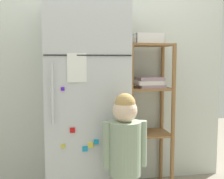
% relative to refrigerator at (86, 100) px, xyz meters
% --- Properties ---
extents(kitchen_wall_back, '(2.49, 0.03, 2.22)m').
position_rel_refrigerator_xyz_m(kitchen_wall_back, '(0.14, 0.35, 0.25)').
color(kitchen_wall_back, silver).
rests_on(kitchen_wall_back, ground).
extents(refrigerator, '(0.63, 0.67, 1.72)m').
position_rel_refrigerator_xyz_m(refrigerator, '(0.00, 0.00, 0.00)').
color(refrigerator, silver).
rests_on(refrigerator, ground).
extents(child_standing, '(0.31, 0.23, 0.96)m').
position_rel_refrigerator_xyz_m(child_standing, '(0.23, -0.46, -0.28)').
color(child_standing, '#3B553C').
rests_on(child_standing, ground).
extents(pantry_shelf_unit, '(0.41, 0.33, 1.33)m').
position_rel_refrigerator_xyz_m(pantry_shelf_unit, '(0.58, 0.15, -0.04)').
color(pantry_shelf_unit, olive).
rests_on(pantry_shelf_unit, ground).
extents(fruit_bin, '(0.26, 0.17, 0.09)m').
position_rel_refrigerator_xyz_m(fruit_bin, '(0.58, 0.15, 0.50)').
color(fruit_bin, white).
rests_on(fruit_bin, pantry_shelf_unit).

